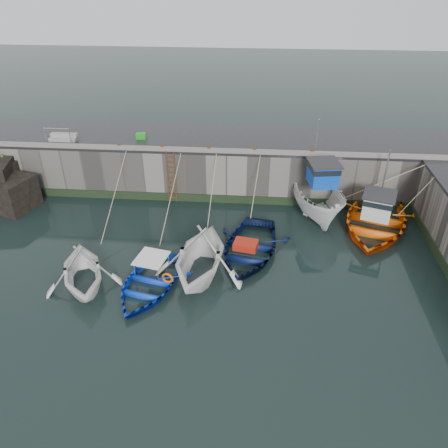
# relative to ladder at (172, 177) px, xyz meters

# --- Properties ---
(ground) EXTENTS (120.00, 120.00, 0.00)m
(ground) POSITION_rel_ladder_xyz_m (2.00, -9.91, -1.59)
(ground) COLOR black
(ground) RESTS_ON ground
(quay_back) EXTENTS (30.00, 5.00, 3.00)m
(quay_back) POSITION_rel_ladder_xyz_m (2.00, 2.59, -0.09)
(quay_back) COLOR slate
(quay_back) RESTS_ON ground
(road_back) EXTENTS (30.00, 5.00, 0.16)m
(road_back) POSITION_rel_ladder_xyz_m (2.00, 2.59, 1.49)
(road_back) COLOR black
(road_back) RESTS_ON quay_back
(kerb_back) EXTENTS (30.00, 0.30, 0.20)m
(kerb_back) POSITION_rel_ladder_xyz_m (2.00, 0.24, 1.67)
(kerb_back) COLOR slate
(kerb_back) RESTS_ON road_back
(algae_back) EXTENTS (30.00, 0.08, 0.50)m
(algae_back) POSITION_rel_ladder_xyz_m (2.00, 0.05, -1.34)
(algae_back) COLOR black
(algae_back) RESTS_ON ground
(ladder) EXTENTS (0.51, 0.08, 3.20)m
(ladder) POSITION_rel_ladder_xyz_m (0.00, 0.00, 0.00)
(ladder) COLOR #3F1E0F
(ladder) RESTS_ON ground
(boat_near_white) EXTENTS (5.05, 5.35, 2.23)m
(boat_near_white) POSITION_rel_ladder_xyz_m (-2.60, -8.06, -1.59)
(boat_near_white) COLOR white
(boat_near_white) RESTS_ON ground
(boat_near_white_rope) EXTENTS (0.04, 6.22, 3.10)m
(boat_near_white_rope) POSITION_rel_ladder_xyz_m (-2.60, -2.74, -1.59)
(boat_near_white_rope) COLOR tan
(boat_near_white_rope) RESTS_ON ground
(boat_near_blue) EXTENTS (4.26, 5.30, 0.97)m
(boat_near_blue) POSITION_rel_ladder_xyz_m (0.34, -7.99, -1.59)
(boat_near_blue) COLOR #0D3ACA
(boat_near_blue) RESTS_ON ground
(boat_near_blue_rope) EXTENTS (0.04, 6.15, 3.10)m
(boat_near_blue_rope) POSITION_rel_ladder_xyz_m (0.34, -2.70, -1.59)
(boat_near_blue_rope) COLOR tan
(boat_near_blue_rope) RESTS_ON ground
(boat_near_blacktrim) EXTENTS (4.99, 5.60, 2.70)m
(boat_near_blacktrim) POSITION_rel_ladder_xyz_m (2.54, -6.85, -1.59)
(boat_near_blacktrim) COLOR white
(boat_near_blacktrim) RESTS_ON ground
(boat_near_blacktrim_rope) EXTENTS (0.04, 5.14, 3.10)m
(boat_near_blacktrim_rope) POSITION_rel_ladder_xyz_m (2.54, -2.13, -1.59)
(boat_near_blacktrim_rope) COLOR tan
(boat_near_blacktrim_rope) RESTS_ON ground
(boat_near_navy) EXTENTS (4.84, 6.07, 1.13)m
(boat_near_navy) POSITION_rel_ladder_xyz_m (4.74, -4.99, -1.59)
(boat_near_navy) COLOR #09153B
(boat_near_navy) RESTS_ON ground
(boat_near_navy_rope) EXTENTS (0.04, 3.66, 3.10)m
(boat_near_navy_rope) POSITION_rel_ladder_xyz_m (4.74, -1.20, -1.59)
(boat_near_navy_rope) COLOR tan
(boat_near_navy_rope) RESTS_ON ground
(boat_far_white) EXTENTS (3.37, 6.64, 5.45)m
(boat_far_white) POSITION_rel_ladder_xyz_m (8.43, -0.64, -0.55)
(boat_far_white) COLOR white
(boat_far_white) RESTS_ON ground
(boat_far_orange) EXTENTS (6.71, 7.92, 4.40)m
(boat_far_orange) POSITION_rel_ladder_xyz_m (11.49, -2.04, -1.15)
(boat_far_orange) COLOR #FF640D
(boat_far_orange) RESTS_ON ground
(fish_crate) EXTENTS (0.63, 0.50, 0.33)m
(fish_crate) POSITION_rel_ladder_xyz_m (-2.13, 1.99, 1.73)
(fish_crate) COLOR #1B931A
(fish_crate) RESTS_ON road_back
(railing) EXTENTS (1.60, 1.05, 1.00)m
(railing) POSITION_rel_ladder_xyz_m (-6.75, 1.33, 1.77)
(railing) COLOR #A5A8AD
(railing) RESTS_ON road_back
(bollard_a) EXTENTS (0.18, 0.18, 0.28)m
(bollard_a) POSITION_rel_ladder_xyz_m (-3.00, 0.34, 1.71)
(bollard_a) COLOR #3F1E0F
(bollard_a) RESTS_ON road_back
(bollard_b) EXTENTS (0.18, 0.18, 0.28)m
(bollard_b) POSITION_rel_ladder_xyz_m (-0.50, 0.34, 1.71)
(bollard_b) COLOR #3F1E0F
(bollard_b) RESTS_ON road_back
(bollard_c) EXTENTS (0.18, 0.18, 0.28)m
(bollard_c) POSITION_rel_ladder_xyz_m (2.20, 0.34, 1.71)
(bollard_c) COLOR #3F1E0F
(bollard_c) RESTS_ON road_back
(bollard_d) EXTENTS (0.18, 0.18, 0.28)m
(bollard_d) POSITION_rel_ladder_xyz_m (4.80, 0.34, 1.71)
(bollard_d) COLOR #3F1E0F
(bollard_d) RESTS_ON road_back
(bollard_e) EXTENTS (0.18, 0.18, 0.28)m
(bollard_e) POSITION_rel_ladder_xyz_m (8.00, 0.34, 1.71)
(bollard_e) COLOR #3F1E0F
(bollard_e) RESTS_ON road_back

